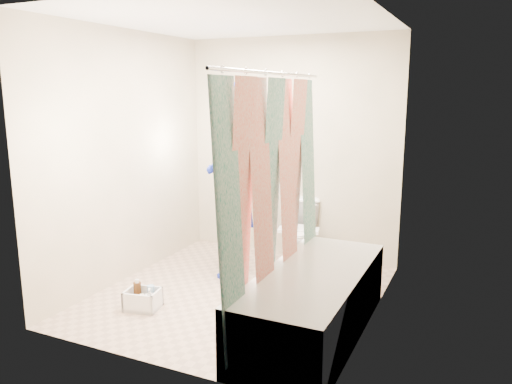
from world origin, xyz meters
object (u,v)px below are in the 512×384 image
at_px(bathtub, 313,301).
at_px(plumber, 230,181).
at_px(toilet, 300,233).
at_px(cleaning_caddy, 144,300).

distance_m(bathtub, plumber, 1.64).
height_order(bathtub, toilet, toilet).
distance_m(toilet, plumber, 0.98).
distance_m(bathtub, cleaning_caddy, 1.47).
bearing_deg(cleaning_caddy, bathtub, -3.85).
xyz_separation_m(plumber, cleaning_caddy, (-0.26, -1.09, -0.87)).
bearing_deg(cleaning_caddy, plumber, 65.28).
relative_size(toilet, plumber, 0.36).
relative_size(bathtub, cleaning_caddy, 5.49).
height_order(bathtub, cleaning_caddy, bathtub).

